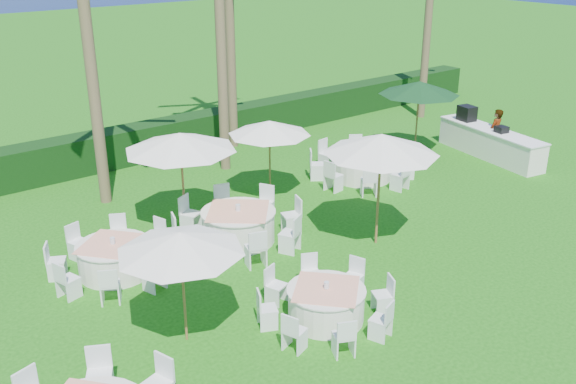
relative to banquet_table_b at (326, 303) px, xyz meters
name	(u,v)px	position (x,y,z in m)	size (l,w,h in m)	color
ground	(391,313)	(1.19, -0.67, -0.37)	(120.00, 120.00, 0.00)	#17580F
hedge	(130,145)	(1.19, 11.33, 0.23)	(34.00, 1.00, 1.20)	black
banquet_table_b	(326,303)	(0.00, 0.00, 0.00)	(2.72, 2.72, 0.85)	white
banquet_table_d	(115,258)	(-2.50, 4.39, 0.02)	(2.91, 2.91, 0.90)	white
banquet_table_e	(239,225)	(0.65, 4.03, 0.07)	(3.23, 3.23, 0.99)	white
banquet_table_f	(362,165)	(6.21, 5.30, 0.07)	(3.31, 3.31, 0.99)	white
umbrella_a	(180,242)	(-2.54, 1.13, 1.70)	(2.37, 2.37, 2.27)	brown
umbrella_b	(381,144)	(3.27, 1.79, 2.23)	(2.78, 2.78, 2.84)	brown
umbrella_c	(180,142)	(-0.02, 5.54, 2.01)	(2.86, 2.86, 2.60)	brown
umbrella_d	(269,128)	(2.97, 5.81, 1.76)	(2.36, 2.36, 2.33)	brown
umbrella_green	(419,88)	(9.26, 5.78, 2.02)	(2.73, 2.73, 2.61)	brown
buffet_table	(489,142)	(11.16, 4.10, 0.17)	(1.67, 4.38, 1.52)	white
staff_person	(495,132)	(11.47, 4.12, 0.45)	(0.59, 0.39, 1.63)	gray
palm_b	(89,50)	(-0.92, 8.54, 3.98)	(4.15, 4.40, 7.81)	brown
palm_d	(230,32)	(4.93, 10.63, 3.71)	(4.33, 4.31, 7.30)	brown
palm_e	(430,0)	(13.37, 9.04, 4.38)	(4.38, 4.23, 8.58)	brown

